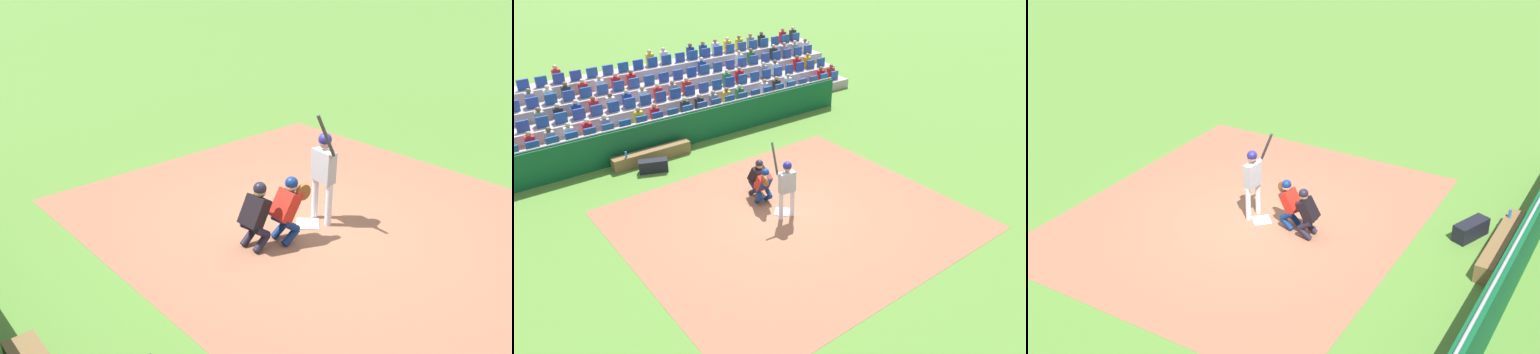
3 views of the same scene
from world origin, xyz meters
TOP-DOWN VIEW (x-y plane):
  - ground_plane at (0.00, 0.00)m, footprint 160.00×160.00m
  - infield_dirt_patch at (0.00, 0.50)m, footprint 9.56×8.43m
  - home_plate_marker at (0.00, 0.00)m, footprint 0.62×0.62m
  - batter_at_plate at (0.08, 0.29)m, footprint 0.60×0.61m
  - catcher_crouching at (0.16, -0.72)m, footprint 0.49×0.71m
  - home_plate_umpire at (-0.02, -1.31)m, footprint 0.49×0.52m

SIDE VIEW (x-z plane):
  - ground_plane at x=0.00m, z-range 0.00..0.00m
  - infield_dirt_patch at x=0.00m, z-range 0.00..0.01m
  - home_plate_marker at x=0.00m, z-range 0.01..0.02m
  - home_plate_umpire at x=-0.02m, z-range 0.06..1.32m
  - catcher_crouching at x=0.16m, z-range 0.07..1.34m
  - batter_at_plate at x=0.08m, z-range -0.01..2.31m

